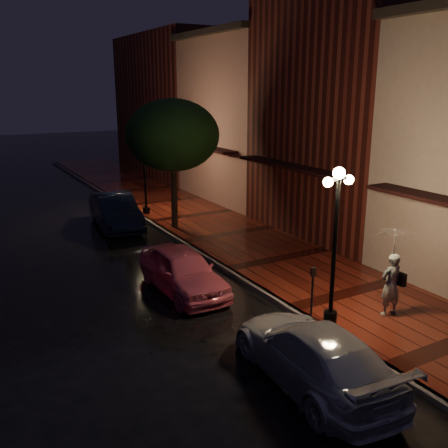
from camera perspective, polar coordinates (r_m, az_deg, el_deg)
ground at (r=17.95m, az=0.52°, el=-5.54°), size 120.00×120.00×0.00m
sidewalk at (r=19.08m, az=6.39°, el=-4.10°), size 4.50×60.00×0.15m
curb at (r=17.92m, az=0.52°, el=-5.32°), size 0.25×60.00×0.15m
storefront_mid at (r=22.59m, az=13.81°, el=12.67°), size 5.00×8.00×11.00m
storefront_far at (r=29.00m, az=2.64°, el=11.63°), size 5.00×8.00×9.00m
storefront_extra at (r=37.81m, az=-5.66°, el=13.23°), size 5.00×12.00×10.00m
streetlamp_near at (r=13.48m, az=12.58°, el=-1.46°), size 0.96×0.36×4.31m
streetlamp_far at (r=25.36m, az=-9.09°, el=6.58°), size 0.96×0.36×4.31m
street_tree at (r=22.49m, az=-5.87°, el=9.80°), size 4.16×4.16×5.80m
pink_car at (r=16.14m, az=-4.75°, el=-5.33°), size 1.74×4.25×1.44m
navy_car at (r=23.84m, az=-12.31°, el=1.42°), size 2.12×4.95×1.59m
silver_car at (r=11.59m, az=10.17°, el=-14.46°), size 2.36×4.98×1.40m
woman_with_umbrella at (r=14.58m, az=18.78°, el=-3.72°), size 1.07×1.09×2.57m
parking_meter at (r=14.28m, az=10.08°, el=-7.07°), size 0.13×0.10×1.44m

